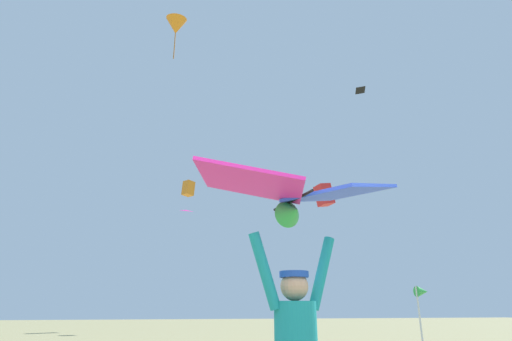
{
  "coord_description": "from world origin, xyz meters",
  "views": [
    {
      "loc": [
        -1.05,
        -2.88,
        1.32
      ],
      "look_at": [
        0.11,
        1.67,
        2.92
      ],
      "focal_mm": 28.59,
      "sensor_mm": 36.0,
      "label": 1
    }
  ],
  "objects_px": {
    "distant_kite_magenta_mid_left": "(186,210)",
    "distant_kite_black_low_right": "(360,90)",
    "held_stunt_kite": "(296,194)",
    "distant_kite_red_high_right": "(324,195)",
    "distant_kite_orange_low_left": "(188,188)",
    "distant_kite_orange_mid_right": "(176,26)",
    "marker_flag": "(422,297)"
  },
  "relations": [
    {
      "from": "distant_kite_orange_low_left",
      "to": "distant_kite_orange_mid_right",
      "type": "height_order",
      "value": "distant_kite_orange_mid_right"
    },
    {
      "from": "distant_kite_magenta_mid_left",
      "to": "distant_kite_black_low_right",
      "type": "xyz_separation_m",
      "value": [
        9.23,
        -9.62,
        5.75
      ]
    },
    {
      "from": "distant_kite_orange_low_left",
      "to": "held_stunt_kite",
      "type": "bearing_deg",
      "value": -92.65
    },
    {
      "from": "distant_kite_magenta_mid_left",
      "to": "distant_kite_orange_low_left",
      "type": "bearing_deg",
      "value": 84.68
    },
    {
      "from": "held_stunt_kite",
      "to": "distant_kite_black_low_right",
      "type": "distance_m",
      "value": 22.4
    },
    {
      "from": "distant_kite_magenta_mid_left",
      "to": "distant_kite_red_high_right",
      "type": "distance_m",
      "value": 12.02
    },
    {
      "from": "held_stunt_kite",
      "to": "distant_kite_black_low_right",
      "type": "height_order",
      "value": "distant_kite_black_low_right"
    },
    {
      "from": "held_stunt_kite",
      "to": "distant_kite_magenta_mid_left",
      "type": "xyz_separation_m",
      "value": [
        1.0,
        25.84,
        5.82
      ]
    },
    {
      "from": "held_stunt_kite",
      "to": "distant_kite_orange_mid_right",
      "type": "distance_m",
      "value": 16.22
    },
    {
      "from": "distant_kite_orange_mid_right",
      "to": "distant_kite_orange_low_left",
      "type": "bearing_deg",
      "value": 82.68
    },
    {
      "from": "distant_kite_red_high_right",
      "to": "distant_kite_magenta_mid_left",
      "type": "bearing_deg",
      "value": 121.48
    },
    {
      "from": "held_stunt_kite",
      "to": "distant_kite_red_high_right",
      "type": "distance_m",
      "value": 17.86
    },
    {
      "from": "distant_kite_red_high_right",
      "to": "distant_kite_black_low_right",
      "type": "height_order",
      "value": "distant_kite_black_low_right"
    },
    {
      "from": "held_stunt_kite",
      "to": "marker_flag",
      "type": "relative_size",
      "value": 1.05
    },
    {
      "from": "held_stunt_kite",
      "to": "distant_kite_orange_low_left",
      "type": "xyz_separation_m",
      "value": [
        1.4,
        30.11,
        8.71
      ]
    },
    {
      "from": "distant_kite_orange_mid_right",
      "to": "marker_flag",
      "type": "bearing_deg",
      "value": -51.44
    },
    {
      "from": "distant_kite_red_high_right",
      "to": "distant_kite_orange_mid_right",
      "type": "bearing_deg",
      "value": -156.3
    },
    {
      "from": "distant_kite_orange_low_left",
      "to": "distant_kite_magenta_mid_left",
      "type": "relative_size",
      "value": 1.19
    },
    {
      "from": "distant_kite_black_low_right",
      "to": "marker_flag",
      "type": "distance_m",
      "value": 17.51
    },
    {
      "from": "distant_kite_orange_mid_right",
      "to": "distant_kite_magenta_mid_left",
      "type": "distance_m",
      "value": 14.79
    },
    {
      "from": "distant_kite_black_low_right",
      "to": "held_stunt_kite",
      "type": "bearing_deg",
      "value": -122.23
    },
    {
      "from": "marker_flag",
      "to": "held_stunt_kite",
      "type": "bearing_deg",
      "value": -133.1
    },
    {
      "from": "distant_kite_magenta_mid_left",
      "to": "distant_kite_red_high_right",
      "type": "bearing_deg",
      "value": -58.52
    },
    {
      "from": "held_stunt_kite",
      "to": "distant_kite_orange_mid_right",
      "type": "relative_size",
      "value": 0.9
    },
    {
      "from": "held_stunt_kite",
      "to": "distant_kite_red_high_right",
      "type": "height_order",
      "value": "distant_kite_red_high_right"
    },
    {
      "from": "distant_kite_black_low_right",
      "to": "marker_flag",
      "type": "xyz_separation_m",
      "value": [
        -5.54,
        -11.21,
        -12.26
      ]
    },
    {
      "from": "marker_flag",
      "to": "distant_kite_black_low_right",
      "type": "bearing_deg",
      "value": 63.71
    },
    {
      "from": "distant_kite_magenta_mid_left",
      "to": "distant_kite_black_low_right",
      "type": "height_order",
      "value": "distant_kite_black_low_right"
    },
    {
      "from": "distant_kite_orange_mid_right",
      "to": "distant_kite_black_low_right",
      "type": "relative_size",
      "value": 2.79
    },
    {
      "from": "held_stunt_kite",
      "to": "marker_flag",
      "type": "height_order",
      "value": "held_stunt_kite"
    },
    {
      "from": "distant_kite_red_high_right",
      "to": "distant_kite_black_low_right",
      "type": "bearing_deg",
      "value": 11.03
    },
    {
      "from": "distant_kite_red_high_right",
      "to": "distant_kite_black_low_right",
      "type": "distance_m",
      "value": 7.54
    }
  ]
}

